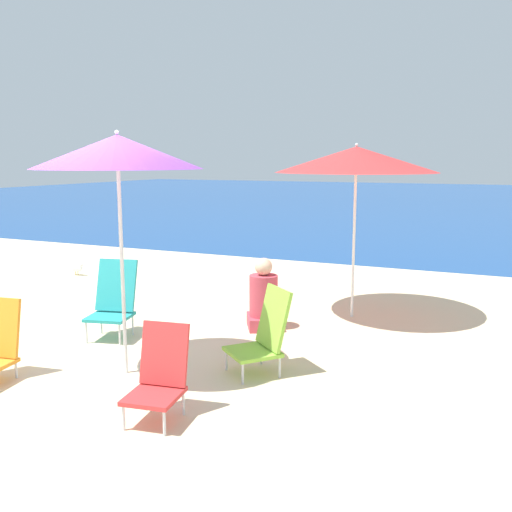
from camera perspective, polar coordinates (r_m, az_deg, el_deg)
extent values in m
plane|color=beige|center=(6.49, -18.01, -9.60)|extent=(60.00, 60.00, 0.00)
cube|color=#19478C|center=(31.32, 16.52, 5.47)|extent=(60.00, 40.00, 0.01)
cylinder|color=white|center=(7.61, 9.75, 0.99)|extent=(0.04, 0.04, 1.92)
cone|color=red|center=(7.52, 9.99, 9.49)|extent=(2.09, 2.09, 0.33)
sphere|color=white|center=(7.53, 10.04, 10.90)|extent=(0.04, 0.04, 0.04)
cylinder|color=white|center=(5.64, -13.22, -1.75)|extent=(0.04, 0.04, 2.00)
cone|color=purple|center=(5.53, -13.69, 10.09)|extent=(1.59, 1.59, 0.32)
sphere|color=white|center=(5.53, -13.76, 11.94)|extent=(0.04, 0.04, 0.04)
cylinder|color=silver|center=(5.80, -2.98, -10.37)|extent=(0.02, 0.02, 0.21)
cylinder|color=silver|center=(5.45, -1.34, -11.69)|extent=(0.02, 0.02, 0.21)
cylinder|color=silver|center=(5.95, 0.55, -9.83)|extent=(0.02, 0.02, 0.21)
cylinder|color=silver|center=(5.61, 2.37, -11.07)|extent=(0.02, 0.02, 0.21)
cube|color=#8ECC3D|center=(5.66, -0.35, -9.56)|extent=(0.66, 0.66, 0.04)
cube|color=#8ECC3D|center=(5.66, 1.77, -6.17)|extent=(0.48, 0.44, 0.59)
cylinder|color=silver|center=(6.07, -22.86, -10.46)|extent=(0.02, 0.02, 0.16)
cube|color=orange|center=(6.08, -24.24, -6.50)|extent=(0.44, 0.21, 0.57)
cylinder|color=silver|center=(6.87, -16.60, -7.35)|extent=(0.02, 0.02, 0.25)
cylinder|color=silver|center=(6.70, -13.48, -7.64)|extent=(0.02, 0.02, 0.25)
cylinder|color=silver|center=(7.20, -15.22, -6.51)|extent=(0.02, 0.02, 0.25)
cylinder|color=silver|center=(7.04, -12.22, -6.76)|extent=(0.02, 0.02, 0.25)
cube|color=teal|center=(6.91, -14.43, -5.91)|extent=(0.57, 0.55, 0.04)
cube|color=teal|center=(7.03, -13.78, -2.84)|extent=(0.52, 0.34, 0.61)
cylinder|color=silver|center=(4.72, -13.10, -15.48)|extent=(0.02, 0.02, 0.21)
cylinder|color=silver|center=(4.58, -9.16, -16.18)|extent=(0.02, 0.02, 0.21)
cylinder|color=silver|center=(5.02, -11.01, -13.81)|extent=(0.02, 0.02, 0.21)
cylinder|color=silver|center=(4.89, -7.28, -14.38)|extent=(0.02, 0.02, 0.21)
cube|color=red|center=(4.75, -10.18, -13.61)|extent=(0.47, 0.50, 0.04)
cube|color=red|center=(4.84, -9.14, -9.61)|extent=(0.42, 0.21, 0.52)
cube|color=#BF3F4C|center=(7.18, 0.75, -6.59)|extent=(0.57, 0.59, 0.16)
cylinder|color=#BF3F4C|center=(7.09, 0.76, -3.97)|extent=(0.35, 0.35, 0.51)
sphere|color=beige|center=(7.01, 0.76, -1.07)|extent=(0.22, 0.22, 0.22)
cylinder|color=gold|center=(10.90, -17.58, -1.65)|extent=(0.01, 0.01, 0.07)
cylinder|color=gold|center=(10.86, -17.38, -1.68)|extent=(0.01, 0.01, 0.07)
ellipsoid|color=white|center=(10.86, -17.51, -1.15)|extent=(0.26, 0.11, 0.13)
sphere|color=white|center=(10.78, -17.11, -0.89)|extent=(0.07, 0.07, 0.07)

